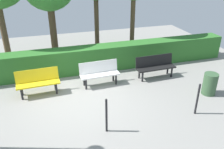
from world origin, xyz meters
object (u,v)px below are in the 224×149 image
at_px(bench_white, 99,72).
at_px(trash_bin, 210,84).
at_px(bench_yellow, 38,81).
at_px(bench_black, 155,66).

height_order(bench_white, trash_bin, bench_white).
relative_size(bench_yellow, trash_bin, 1.90).
height_order(bench_black, bench_yellow, bench_black).
xyz_separation_m(bench_black, trash_bin, (-1.19, 1.74, -0.10)).
bearing_deg(bench_black, bench_yellow, -1.41).
xyz_separation_m(bench_white, bench_yellow, (2.16, 0.06, -0.00)).
bearing_deg(bench_yellow, bench_black, 177.67).
bearing_deg(bench_white, bench_black, 176.56).
height_order(bench_black, trash_bin, bench_black).
distance_m(bench_black, bench_white, 2.22).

